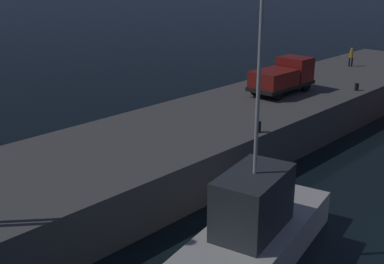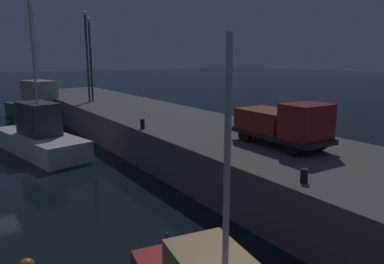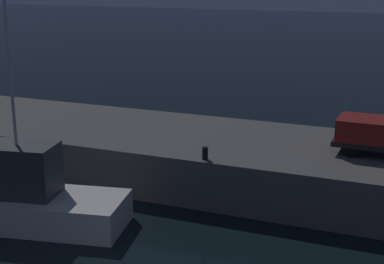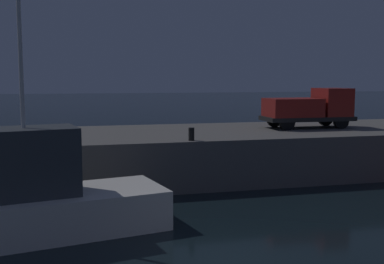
{
  "view_description": "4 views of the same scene",
  "coord_description": "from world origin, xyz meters",
  "px_view_note": "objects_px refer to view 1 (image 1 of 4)",
  "views": [
    {
      "loc": [
        -19.74,
        -5.98,
        11.09
      ],
      "look_at": [
        -0.34,
        12.16,
        2.13
      ],
      "focal_mm": 46.73,
      "sensor_mm": 36.0,
      "label": 1
    },
    {
      "loc": [
        22.1,
        -1.29,
        7.03
      ],
      "look_at": [
        1.57,
        12.45,
        1.87
      ],
      "focal_mm": 34.1,
      "sensor_mm": 36.0,
      "label": 2
    },
    {
      "loc": [
        10.7,
        -15.59,
        11.04
      ],
      "look_at": [
        -1.01,
        12.83,
        2.55
      ],
      "focal_mm": 53.93,
      "sensor_mm": 36.0,
      "label": 3
    },
    {
      "loc": [
        -4.12,
        -12.77,
        5.42
      ],
      "look_at": [
        2.3,
        12.6,
        2.43
      ],
      "focal_mm": 44.33,
      "sensor_mm": 36.0,
      "label": 4
    }
  ],
  "objects_px": {
    "utility_truck": "(283,76)",
    "dockworker": "(351,56)",
    "fishing_boat_blue": "(250,235)",
    "bollard_west": "(258,127)",
    "bollard_central": "(357,87)"
  },
  "relations": [
    {
      "from": "dockworker",
      "to": "bollard_west",
      "type": "xyz_separation_m",
      "value": [
        -20.52,
        -4.85,
        -0.62
      ]
    },
    {
      "from": "dockworker",
      "to": "bollard_west",
      "type": "bearing_deg",
      "value": -166.71
    },
    {
      "from": "utility_truck",
      "to": "dockworker",
      "type": "bearing_deg",
      "value": 4.43
    },
    {
      "from": "fishing_boat_blue",
      "to": "utility_truck",
      "type": "distance_m",
      "value": 17.93
    },
    {
      "from": "fishing_boat_blue",
      "to": "utility_truck",
      "type": "height_order",
      "value": "fishing_boat_blue"
    },
    {
      "from": "bollard_west",
      "to": "bollard_central",
      "type": "distance_m",
      "value": 12.49
    },
    {
      "from": "utility_truck",
      "to": "bollard_west",
      "type": "height_order",
      "value": "utility_truck"
    },
    {
      "from": "fishing_boat_blue",
      "to": "utility_truck",
      "type": "bearing_deg",
      "value": 29.68
    },
    {
      "from": "fishing_boat_blue",
      "to": "utility_truck",
      "type": "xyz_separation_m",
      "value": [
        15.43,
        8.8,
        2.43
      ]
    },
    {
      "from": "utility_truck",
      "to": "dockworker",
      "type": "relative_size",
      "value": 3.28
    },
    {
      "from": "utility_truck",
      "to": "bollard_central",
      "type": "relative_size",
      "value": 10.3
    },
    {
      "from": "fishing_boat_blue",
      "to": "bollard_west",
      "type": "xyz_separation_m",
      "value": [
        7.19,
        4.9,
        1.55
      ]
    },
    {
      "from": "utility_truck",
      "to": "dockworker",
      "type": "height_order",
      "value": "utility_truck"
    },
    {
      "from": "utility_truck",
      "to": "bollard_central",
      "type": "distance_m",
      "value": 5.57
    },
    {
      "from": "bollard_west",
      "to": "bollard_central",
      "type": "height_order",
      "value": "bollard_west"
    }
  ]
}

